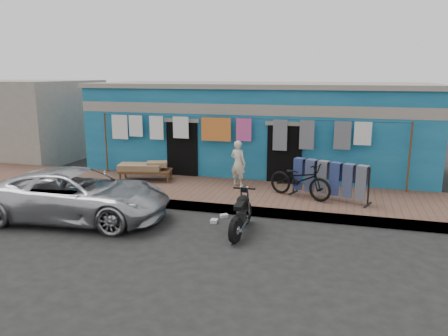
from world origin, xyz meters
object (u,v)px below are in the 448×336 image
at_px(car, 77,194).
at_px(bicycle, 300,176).
at_px(motorcycle, 241,213).
at_px(jeans_rack, 329,180).
at_px(charpoy, 146,171).
at_px(seated_person, 238,163).

distance_m(car, bicycle, 6.03).
height_order(car, bicycle, bicycle).
xyz_separation_m(bicycle, motorcycle, (-1.08, -2.59, -0.38)).
bearing_deg(jeans_rack, motorcycle, -125.78).
bearing_deg(charpoy, seated_person, 2.72).
xyz_separation_m(seated_person, jeans_rack, (2.82, -0.76, -0.16)).
xyz_separation_m(bicycle, jeans_rack, (0.81, 0.03, -0.07)).
bearing_deg(car, jeans_rack, -71.29).
bearing_deg(motorcycle, charpoy, 138.20).
xyz_separation_m(seated_person, charpoy, (-3.09, -0.15, -0.42)).
height_order(motorcycle, charpoy, motorcycle).
distance_m(charpoy, jeans_rack, 5.95).
bearing_deg(seated_person, jeans_rack, -175.47).
relative_size(car, bicycle, 2.48).
height_order(bicycle, charpoy, bicycle).
distance_m(car, motorcycle, 4.27).
xyz_separation_m(motorcycle, jeans_rack, (1.89, 2.62, 0.30)).
xyz_separation_m(bicycle, charpoy, (-5.10, 0.64, -0.33)).
bearing_deg(motorcycle, jeans_rack, 51.22).
bearing_deg(charpoy, bicycle, -7.13).
distance_m(car, charpoy, 3.45).
xyz_separation_m(car, motorcycle, (4.26, 0.20, -0.18)).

